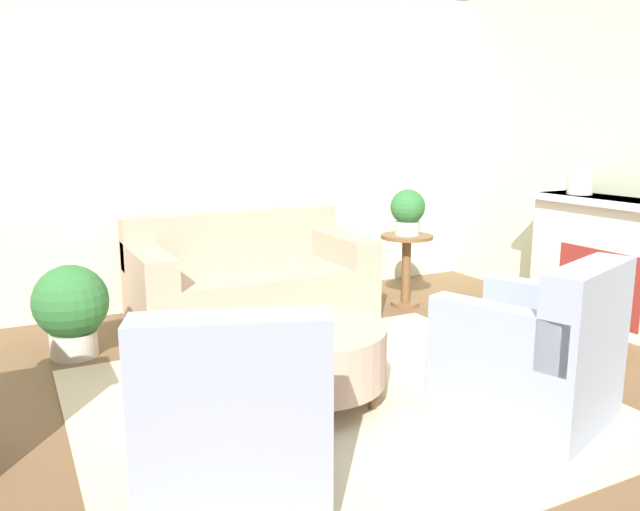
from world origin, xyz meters
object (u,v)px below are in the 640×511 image
at_px(couch, 249,282).
at_px(potted_plant_floor, 71,307).
at_px(ottoman_table, 311,354).
at_px(potted_plant_on_side_table, 408,210).
at_px(vase_mantel_near, 580,180).
at_px(armchair_left, 233,424).
at_px(side_table, 406,259).
at_px(armchair_right, 536,357).

bearing_deg(couch, potted_plant_floor, -168.51).
height_order(ottoman_table, potted_plant_on_side_table, potted_plant_on_side_table).
bearing_deg(vase_mantel_near, ottoman_table, -168.99).
height_order(couch, armchair_left, armchair_left).
bearing_deg(armchair_left, couch, 67.92).
distance_m(side_table, vase_mantel_near, 1.55).
bearing_deg(vase_mantel_near, potted_plant_floor, 167.05).
height_order(vase_mantel_near, potted_plant_on_side_table, vase_mantel_near).
bearing_deg(vase_mantel_near, side_table, 139.88).
xyz_separation_m(couch, potted_plant_on_side_table, (1.37, -0.27, 0.54)).
relative_size(couch, ottoman_table, 2.19).
bearing_deg(side_table, couch, 168.77).
xyz_separation_m(ottoman_table, vase_mantel_near, (2.68, 0.52, 0.85)).
bearing_deg(armchair_right, couch, 106.49).
relative_size(side_table, potted_plant_on_side_table, 1.59).
xyz_separation_m(armchair_left, ottoman_table, (0.71, 0.73, -0.06)).
relative_size(armchair_left, potted_plant_on_side_table, 2.50).
bearing_deg(potted_plant_floor, vase_mantel_near, -12.95).
xyz_separation_m(side_table, vase_mantel_near, (1.05, -0.88, 0.71)).
bearing_deg(armchair_right, potted_plant_on_side_table, 72.98).
bearing_deg(potted_plant_on_side_table, side_table, 63.43).
distance_m(armchair_left, armchair_right, 1.69).
xyz_separation_m(armchair_left, potted_plant_on_side_table, (2.34, 2.14, 0.50)).
relative_size(armchair_right, vase_mantel_near, 3.36).
distance_m(armchair_left, side_table, 3.17).
distance_m(vase_mantel_near, potted_plant_floor, 3.98).
relative_size(couch, armchair_right, 1.89).
height_order(armchair_left, vase_mantel_near, vase_mantel_near).
bearing_deg(armchair_left, vase_mantel_near, 20.24).
distance_m(ottoman_table, vase_mantel_near, 2.86).
distance_m(armchair_right, ottoman_table, 1.22).
relative_size(side_table, potted_plant_floor, 0.99).
height_order(couch, vase_mantel_near, vase_mantel_near).
relative_size(potted_plant_on_side_table, potted_plant_floor, 0.62).
relative_size(couch, potted_plant_floor, 2.93).
relative_size(couch, armchair_left, 1.89).
bearing_deg(potted_plant_floor, potted_plant_on_side_table, 0.22).
distance_m(armchair_left, ottoman_table, 1.02).
relative_size(armchair_left, armchair_right, 1.00).
xyz_separation_m(armchair_left, side_table, (2.34, 2.14, 0.08)).
relative_size(couch, potted_plant_on_side_table, 4.72).
bearing_deg(side_table, armchair_right, -107.02).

